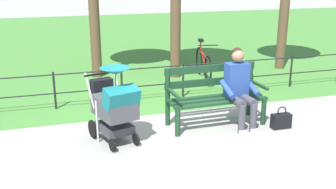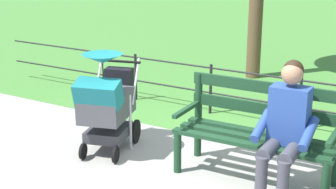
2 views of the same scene
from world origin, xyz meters
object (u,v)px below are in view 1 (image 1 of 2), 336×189
park_bench (214,93)px  bicycle (203,64)px  handbag (281,121)px  stroller (114,104)px  person_on_bench (239,86)px

park_bench → bicycle: (-0.87, -2.64, -0.16)m
handbag → stroller: bearing=-5.5°
stroller → bicycle: (-2.56, -2.91, -0.23)m
park_bench → stroller: (1.69, 0.27, 0.07)m
park_bench → bicycle: park_bench is taller
park_bench → stroller: 1.71m
park_bench → person_on_bench: person_on_bench is taller
park_bench → handbag: (-0.95, 0.52, -0.40)m
person_on_bench → bicycle: person_on_bench is taller
park_bench → bicycle: 2.79m
stroller → bicycle: stroller is taller
stroller → handbag: stroller is taller
handbag → bicycle: (0.08, -3.17, 0.24)m
park_bench → person_on_bench: 0.43m
bicycle → person_on_bench: bearing=79.4°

